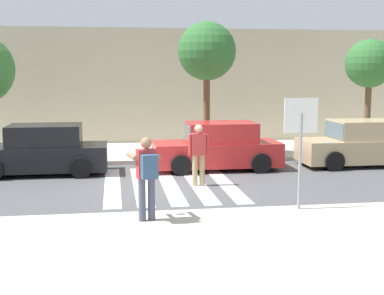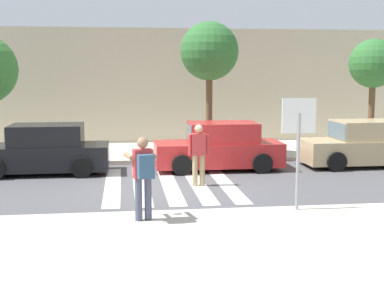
% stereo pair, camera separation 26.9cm
% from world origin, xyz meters
% --- Properties ---
extents(ground_plane, '(120.00, 120.00, 0.00)m').
position_xyz_m(ground_plane, '(0.00, 0.00, 0.00)').
color(ground_plane, '#4C4C4F').
extents(sidewalk_near, '(60.00, 6.00, 0.14)m').
position_xyz_m(sidewalk_near, '(0.00, -6.20, 0.07)').
color(sidewalk_near, beige).
rests_on(sidewalk_near, ground).
extents(sidewalk_far, '(60.00, 4.80, 0.14)m').
position_xyz_m(sidewalk_far, '(0.00, 6.00, 0.07)').
color(sidewalk_far, beige).
rests_on(sidewalk_far, ground).
extents(building_facade_far, '(56.00, 4.00, 5.02)m').
position_xyz_m(building_facade_far, '(0.00, 10.40, 2.51)').
color(building_facade_far, beige).
rests_on(building_facade_far, ground).
extents(crosswalk_stripe_0, '(0.44, 5.20, 0.01)m').
position_xyz_m(crosswalk_stripe_0, '(-1.60, 0.20, 0.00)').
color(crosswalk_stripe_0, silver).
rests_on(crosswalk_stripe_0, ground).
extents(crosswalk_stripe_1, '(0.44, 5.20, 0.01)m').
position_xyz_m(crosswalk_stripe_1, '(-0.80, 0.20, 0.00)').
color(crosswalk_stripe_1, silver).
rests_on(crosswalk_stripe_1, ground).
extents(crosswalk_stripe_2, '(0.44, 5.20, 0.01)m').
position_xyz_m(crosswalk_stripe_2, '(0.00, 0.20, 0.00)').
color(crosswalk_stripe_2, silver).
rests_on(crosswalk_stripe_2, ground).
extents(crosswalk_stripe_3, '(0.44, 5.20, 0.01)m').
position_xyz_m(crosswalk_stripe_3, '(0.80, 0.20, 0.00)').
color(crosswalk_stripe_3, silver).
rests_on(crosswalk_stripe_3, ground).
extents(crosswalk_stripe_4, '(0.44, 5.20, 0.01)m').
position_xyz_m(crosswalk_stripe_4, '(1.60, 0.20, 0.00)').
color(crosswalk_stripe_4, silver).
rests_on(crosswalk_stripe_4, ground).
extents(stop_sign, '(0.76, 0.08, 2.47)m').
position_xyz_m(stop_sign, '(2.52, -3.49, 1.94)').
color(stop_sign, gray).
rests_on(stop_sign, sidewalk_near).
extents(photographer_with_backpack, '(0.69, 0.92, 1.72)m').
position_xyz_m(photographer_with_backpack, '(-0.89, -3.97, 1.17)').
color(photographer_with_backpack, '#474C60').
rests_on(photographer_with_backpack, sidewalk_near).
extents(pedestrian_crossing, '(0.58, 0.26, 1.72)m').
position_xyz_m(pedestrian_crossing, '(0.79, -0.13, 0.97)').
color(pedestrian_crossing, tan).
rests_on(pedestrian_crossing, ground).
extents(parked_car_black, '(4.10, 1.92, 1.55)m').
position_xyz_m(parked_car_black, '(-3.76, 2.30, 0.73)').
color(parked_car_black, black).
rests_on(parked_car_black, ground).
extents(parked_car_red, '(4.10, 1.92, 1.55)m').
position_xyz_m(parked_car_red, '(1.81, 2.30, 0.73)').
color(parked_car_red, red).
rests_on(parked_car_red, ground).
extents(parked_car_tan, '(4.10, 1.92, 1.55)m').
position_xyz_m(parked_car_tan, '(6.80, 2.30, 0.73)').
color(parked_car_tan, tan).
rests_on(parked_car_tan, ground).
extents(street_tree_center, '(2.11, 2.11, 4.83)m').
position_xyz_m(street_tree_center, '(1.85, 4.60, 3.87)').
color(street_tree_center, brown).
rests_on(street_tree_center, sidewalk_far).
extents(street_tree_east, '(1.83, 1.83, 4.26)m').
position_xyz_m(street_tree_east, '(8.04, 4.46, 3.44)').
color(street_tree_east, brown).
rests_on(street_tree_east, sidewalk_far).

